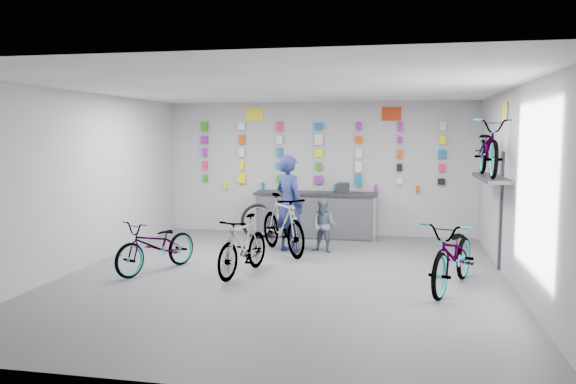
% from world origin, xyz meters
% --- Properties ---
extents(floor, '(8.00, 8.00, 0.00)m').
position_xyz_m(floor, '(0.00, 0.00, 0.00)').
color(floor, '#505055').
rests_on(floor, ground).
extents(ceiling, '(8.00, 8.00, 0.00)m').
position_xyz_m(ceiling, '(0.00, 0.00, 3.00)').
color(ceiling, white).
rests_on(ceiling, wall_back).
extents(wall_back, '(7.00, 0.00, 7.00)m').
position_xyz_m(wall_back, '(0.00, 4.00, 1.50)').
color(wall_back, '#B3B3B6').
rests_on(wall_back, floor).
extents(wall_front, '(7.00, 0.00, 7.00)m').
position_xyz_m(wall_front, '(0.00, -4.00, 1.50)').
color(wall_front, '#B3B3B6').
rests_on(wall_front, floor).
extents(wall_left, '(0.00, 8.00, 8.00)m').
position_xyz_m(wall_left, '(-3.50, 0.00, 1.50)').
color(wall_left, '#B3B3B6').
rests_on(wall_left, floor).
extents(wall_right, '(0.00, 8.00, 8.00)m').
position_xyz_m(wall_right, '(3.50, 0.00, 1.50)').
color(wall_right, '#B3B3B6').
rests_on(wall_right, floor).
extents(counter, '(2.70, 0.66, 1.00)m').
position_xyz_m(counter, '(0.00, 3.54, 0.49)').
color(counter, black).
rests_on(counter, floor).
extents(merch_wall, '(5.56, 0.08, 1.56)m').
position_xyz_m(merch_wall, '(-0.07, 3.93, 1.80)').
color(merch_wall, '#2B8D15').
rests_on(merch_wall, wall_back).
extents(wall_bracket, '(0.39, 1.90, 2.00)m').
position_xyz_m(wall_bracket, '(3.33, 1.20, 1.46)').
color(wall_bracket, '#333338').
rests_on(wall_bracket, wall_right).
extents(sign_left, '(0.42, 0.02, 0.30)m').
position_xyz_m(sign_left, '(-1.50, 3.98, 2.72)').
color(sign_left, yellow).
rests_on(sign_left, wall_back).
extents(sign_right, '(0.42, 0.02, 0.30)m').
position_xyz_m(sign_right, '(1.60, 3.98, 2.72)').
color(sign_right, red).
rests_on(sign_right, wall_back).
extents(sign_side, '(0.02, 0.40, 0.30)m').
position_xyz_m(sign_side, '(3.48, 1.20, 2.65)').
color(sign_side, yellow).
rests_on(sign_side, wall_right).
extents(bike_left, '(1.22, 1.78, 0.89)m').
position_xyz_m(bike_left, '(-2.15, -0.05, 0.44)').
color(bike_left, gray).
rests_on(bike_left, floor).
extents(bike_center, '(0.80, 1.67, 0.97)m').
position_xyz_m(bike_center, '(-0.68, 0.02, 0.48)').
color(bike_center, gray).
rests_on(bike_center, floor).
extents(bike_right, '(1.32, 2.11, 1.05)m').
position_xyz_m(bike_right, '(2.60, -0.22, 0.52)').
color(bike_right, gray).
rests_on(bike_right, floor).
extents(bike_service, '(1.54, 1.85, 1.14)m').
position_xyz_m(bike_service, '(-0.38, 1.75, 0.57)').
color(bike_service, gray).
rests_on(bike_service, floor).
extents(bike_wall, '(0.63, 1.80, 0.95)m').
position_xyz_m(bike_wall, '(3.25, 1.20, 2.05)').
color(bike_wall, gray).
rests_on(bike_wall, wall_bracket).
extents(clerk, '(0.82, 0.78, 1.88)m').
position_xyz_m(clerk, '(-0.28, 1.89, 0.94)').
color(clerk, navy).
rests_on(clerk, floor).
extents(customer, '(0.59, 0.51, 1.04)m').
position_xyz_m(customer, '(0.38, 1.99, 0.52)').
color(customer, slate).
rests_on(customer, floor).
extents(spare_wheel, '(0.80, 0.45, 0.77)m').
position_xyz_m(spare_wheel, '(-1.22, 3.17, 0.38)').
color(spare_wheel, black).
rests_on(spare_wheel, floor).
extents(register, '(0.31, 0.33, 0.22)m').
position_xyz_m(register, '(0.60, 3.55, 1.11)').
color(register, black).
rests_on(register, counter).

